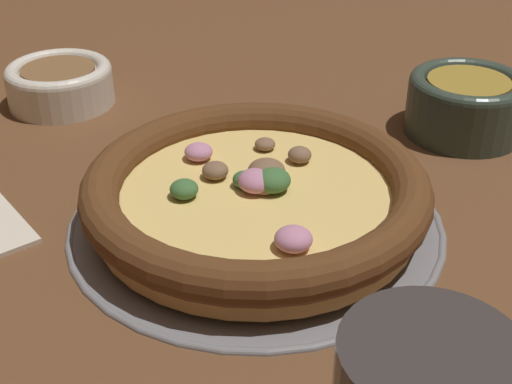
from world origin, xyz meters
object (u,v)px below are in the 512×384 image
at_px(pizza_tray, 256,220).
at_px(bowl_near, 466,102).
at_px(bowl_far, 60,82).
at_px(pizza, 256,193).

relative_size(pizza_tray, bowl_near, 2.63).
bearing_deg(pizza_tray, bowl_near, -110.65).
relative_size(pizza_tray, bowl_far, 2.68).
bearing_deg(bowl_near, pizza_tray, 69.35).
distance_m(pizza_tray, bowl_far, 0.31).
bearing_deg(pizza, pizza_tray, 142.68).
height_order(pizza, bowl_near, bowl_near).
bearing_deg(bowl_far, bowl_near, -158.76).
relative_size(pizza, bowl_far, 2.44).
bearing_deg(bowl_far, pizza_tray, 162.86).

